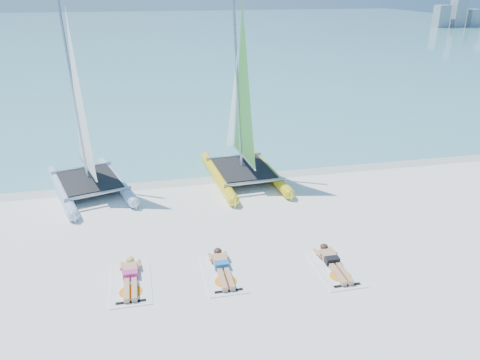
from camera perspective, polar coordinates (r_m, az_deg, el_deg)
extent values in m
plane|color=white|center=(13.19, -1.29, -8.68)|extent=(140.00, 140.00, 0.00)
cube|color=#72AFBE|center=(74.38, -11.09, 17.21)|extent=(140.00, 115.00, 0.01)
cube|color=silver|center=(18.04, -4.65, 0.34)|extent=(140.00, 1.40, 0.01)
cube|color=#949CA3|center=(88.71, 23.34, 17.86)|extent=(2.00, 2.00, 3.50)
cube|color=#949CA3|center=(90.40, 25.06, 18.14)|extent=(2.00, 2.00, 5.00)
cube|color=#949CA3|center=(92.25, 26.50, 17.27)|extent=(2.00, 2.00, 2.80)
cylinder|color=#AECFE5|center=(17.52, -20.90, -1.21)|extent=(1.60, 4.28, 0.38)
cone|color=#AECFE5|center=(19.74, -22.01, 1.30)|extent=(0.51, 0.64, 0.36)
cylinder|color=#AECFE5|center=(17.81, -14.78, -0.03)|extent=(1.60, 4.28, 0.38)
cone|color=#AECFE5|center=(20.00, -16.55, 2.32)|extent=(0.51, 0.64, 0.36)
cube|color=black|center=(17.56, -17.90, 0.05)|extent=(2.47, 2.82, 0.03)
cylinder|color=#B4B5BB|center=(17.43, -19.64, 10.01)|extent=(0.41, 1.12, 5.99)
cylinder|color=yellow|center=(17.57, -2.70, 0.44)|extent=(0.70, 4.48, 0.39)
cone|color=yellow|center=(19.81, -4.39, 3.06)|extent=(0.41, 0.60, 0.37)
cylinder|color=yellow|center=(18.10, 3.44, 1.12)|extent=(0.70, 4.48, 0.39)
cone|color=yellow|center=(20.28, 1.13, 3.60)|extent=(0.41, 0.60, 0.37)
cube|color=black|center=(17.72, 0.41, 1.47)|extent=(2.09, 2.58, 0.03)
cylinder|color=#B4B5BB|center=(17.60, -0.31, 11.74)|extent=(0.17, 1.18, 6.15)
cube|color=white|center=(12.20, -13.16, -12.21)|extent=(1.00, 1.85, 0.02)
cube|color=tan|center=(12.50, -13.21, -10.68)|extent=(0.36, 0.55, 0.17)
cube|color=#D5328F|center=(12.33, -13.21, -11.17)|extent=(0.37, 0.22, 0.17)
cube|color=tan|center=(11.86, -13.19, -12.93)|extent=(0.31, 0.85, 0.13)
sphere|color=tan|center=(12.79, -13.23, -9.62)|extent=(0.21, 0.21, 0.21)
ellipsoid|color=tan|center=(12.78, -13.25, -9.45)|extent=(0.22, 0.24, 0.15)
cube|color=white|center=(12.25, -2.05, -11.36)|extent=(1.00, 1.85, 0.02)
cube|color=tan|center=(12.55, -2.42, -9.86)|extent=(0.36, 0.55, 0.17)
cube|color=blue|center=(12.38, -2.25, -10.33)|extent=(0.37, 0.22, 0.17)
cube|color=tan|center=(11.91, -1.73, -12.05)|extent=(0.31, 0.85, 0.13)
sphere|color=tan|center=(12.83, -2.71, -8.83)|extent=(0.21, 0.21, 0.21)
ellipsoid|color=#3B2115|center=(12.82, -2.72, -8.66)|extent=(0.22, 0.24, 0.15)
cube|color=white|center=(12.68, 11.53, -10.56)|extent=(1.00, 1.85, 0.02)
cube|color=tan|center=(12.95, 10.82, -9.15)|extent=(0.36, 0.55, 0.17)
cube|color=black|center=(12.80, 11.16, -9.59)|extent=(0.37, 0.22, 0.17)
cube|color=tan|center=(12.36, 12.23, -11.18)|extent=(0.31, 0.85, 0.13)
sphere|color=tan|center=(13.22, 10.22, -8.19)|extent=(0.21, 0.21, 0.21)
ellipsoid|color=#3B2115|center=(13.21, 10.22, -8.02)|extent=(0.22, 0.24, 0.15)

